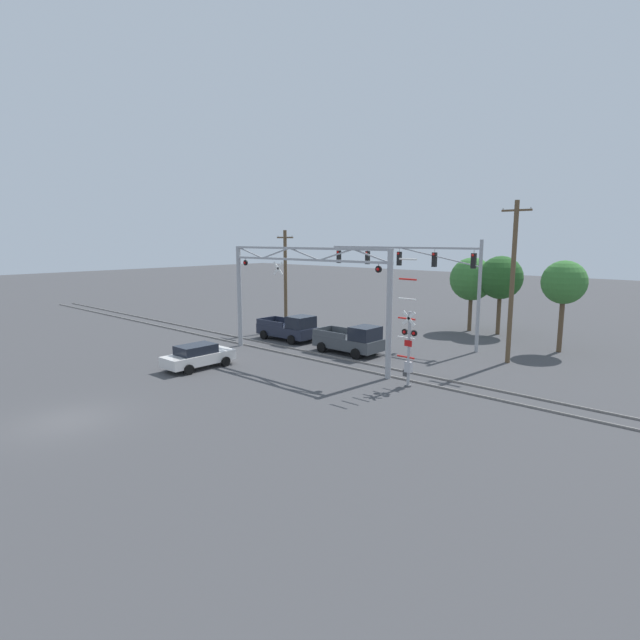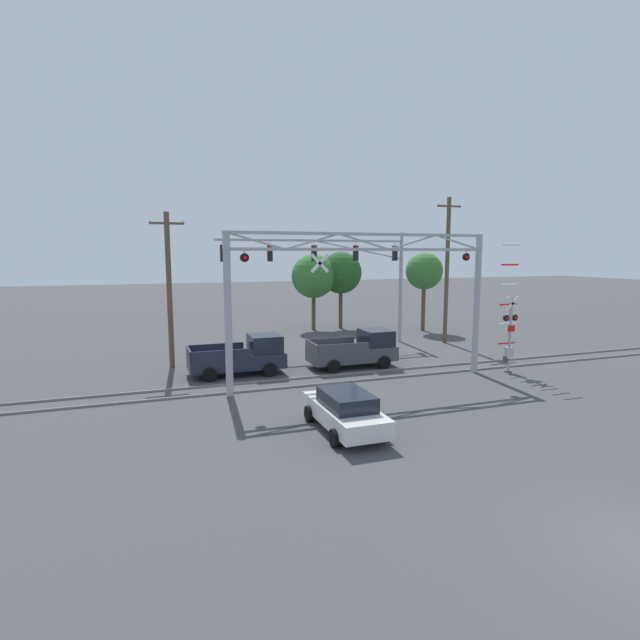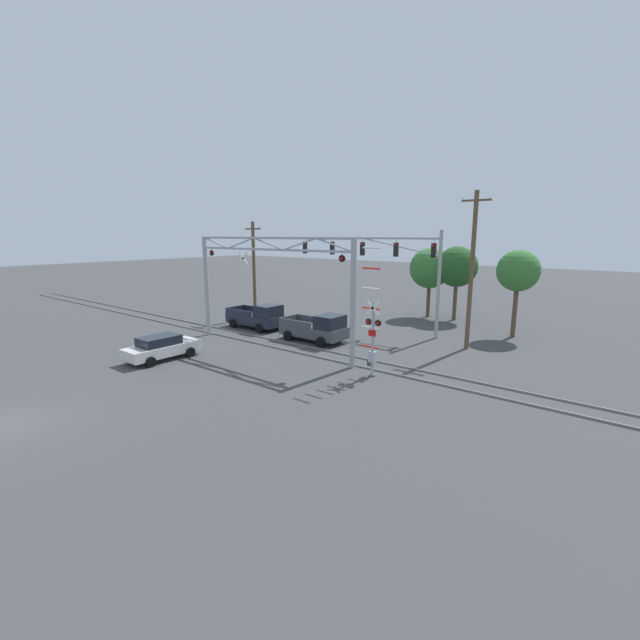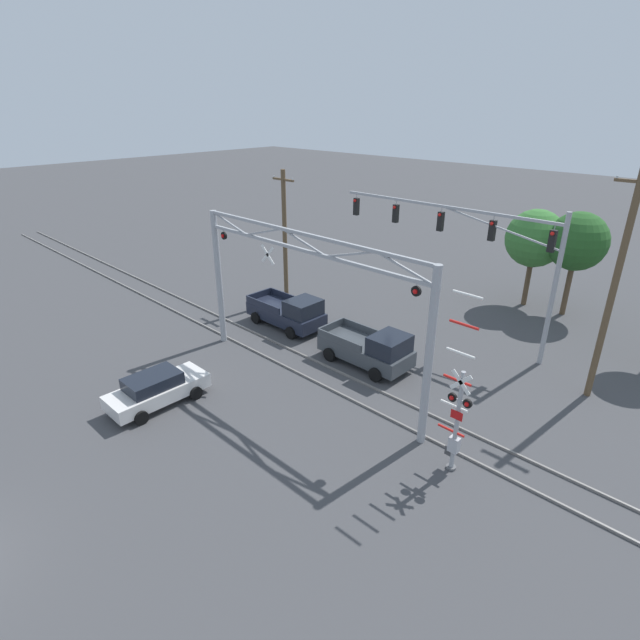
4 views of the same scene
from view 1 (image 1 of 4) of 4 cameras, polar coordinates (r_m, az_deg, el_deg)
ground_plane at (r=24.06m, az=-26.98°, el=-10.27°), size 200.00×200.00×0.00m
rail_track_near at (r=32.11m, az=-1.43°, el=-4.39°), size 80.00×0.08×0.10m
rail_track_far at (r=33.14m, az=0.28°, el=-3.96°), size 80.00×0.08×0.10m
crossing_gantry at (r=31.16m, az=-1.84°, el=3.51°), size 13.08×0.32×7.12m
crossing_signal_mast at (r=26.16m, az=10.06°, el=-2.89°), size 1.15×0.35×6.66m
traffic_signal_span at (r=36.68m, az=12.33°, el=5.67°), size 12.86×0.39×7.59m
pickup_truck_lead at (r=33.43m, az=3.62°, el=-2.34°), size 4.72×2.25×1.98m
pickup_truck_following at (r=37.81m, az=-3.46°, el=-0.98°), size 4.83×2.25×1.98m
sedan_waiting at (r=30.64m, az=-13.77°, el=-4.01°), size 1.97×4.30×1.43m
utility_pole_left at (r=41.70m, az=-3.97°, el=4.68°), size 1.80×0.28×8.34m
utility_pole_right at (r=32.57m, az=21.13°, el=4.19°), size 1.80×0.28×9.91m
background_tree_beyond_span at (r=37.13m, az=26.12°, el=3.83°), size 2.92×2.92×6.23m
background_tree_far_left_verge at (r=43.17m, az=16.94°, el=4.48°), size 3.54×3.54×6.12m
background_tree_far_right_verge at (r=42.28m, az=19.95°, el=4.55°), size 3.43×3.43×6.31m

